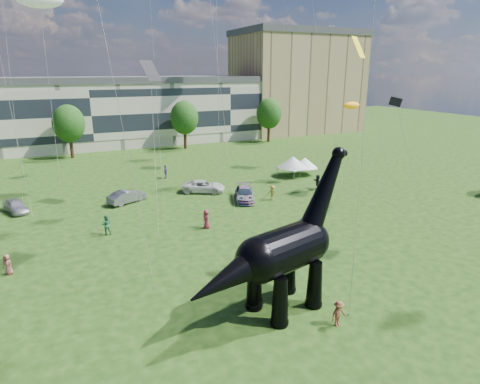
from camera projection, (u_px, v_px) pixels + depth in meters
name	position (u px, v px, depth m)	size (l,w,h in m)	color
ground	(309.00, 291.00, 27.13)	(220.00, 220.00, 0.00)	#16330C
terrace_row	(89.00, 116.00, 75.92)	(78.00, 11.00, 12.00)	beige
apartment_block	(296.00, 84.00, 96.42)	(28.00, 18.00, 22.00)	tan
tree_mid_left	(68.00, 121.00, 66.42)	(5.20, 5.20, 9.44)	#382314
tree_mid_right	(184.00, 115.00, 74.48)	(5.20, 5.20, 9.44)	#382314
tree_far_right	(269.00, 111.00, 81.74)	(5.20, 5.20, 9.44)	#382314
dinosaur_sculpture	(279.00, 254.00, 23.92)	(12.30, 4.94, 10.07)	black
car_silver	(15.00, 206.00, 42.00)	(1.65, 4.09, 1.39)	#B9B9BE
car_grey	(127.00, 196.00, 44.99)	(1.56, 4.47, 1.47)	slate
car_white	(204.00, 186.00, 48.90)	(2.39, 5.18, 1.44)	silver
car_dark	(245.00, 194.00, 45.85)	(2.09, 5.13, 1.49)	#595960
gazebo_near	(293.00, 162.00, 55.96)	(5.19, 5.19, 2.86)	silver
gazebo_far	(305.00, 163.00, 56.80)	(3.98, 3.98, 2.46)	white
visitors	(207.00, 208.00, 40.84)	(48.16, 38.00, 1.89)	navy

